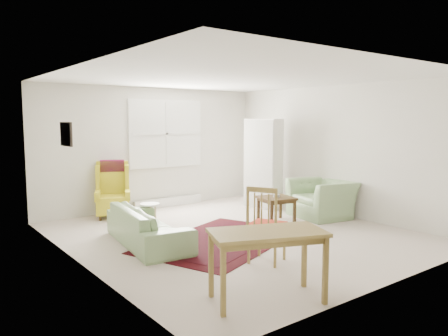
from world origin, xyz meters
TOP-DOWN VIEW (x-y plane):
  - room at (0.02, 0.21)m, footprint 5.04×5.54m
  - rug at (-0.42, -0.18)m, footprint 2.98×2.46m
  - sofa at (-1.39, 0.34)m, footprint 1.00×1.99m
  - armchair at (2.10, -0.00)m, footprint 1.13×1.24m
  - wingback_chair at (-1.08, 2.35)m, footprint 0.83×0.85m
  - coffee_table at (1.12, 0.22)m, footprint 0.68×0.68m
  - stool at (-0.94, 1.14)m, footprint 0.38×0.38m
  - cabinet at (1.84, 1.36)m, footprint 0.55×0.81m
  - desk at (-1.37, -2.23)m, footprint 1.28×0.96m
  - desk_chair at (-0.53, -1.33)m, footprint 0.59×0.59m

SIDE VIEW (x-z plane):
  - rug at x=-0.42m, z-range 0.00..0.03m
  - stool at x=-0.94m, z-range 0.00..0.44m
  - coffee_table at x=1.12m, z-range 0.00..0.46m
  - desk at x=-1.37m, z-range 0.00..0.73m
  - sofa at x=-1.39m, z-range 0.00..0.77m
  - armchair at x=2.10m, z-range 0.00..0.85m
  - desk_chair at x=-0.53m, z-range 0.00..1.01m
  - wingback_chair at x=-1.08m, z-range 0.00..1.07m
  - cabinet at x=1.84m, z-range 0.00..1.86m
  - room at x=0.02m, z-range 0.00..2.51m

